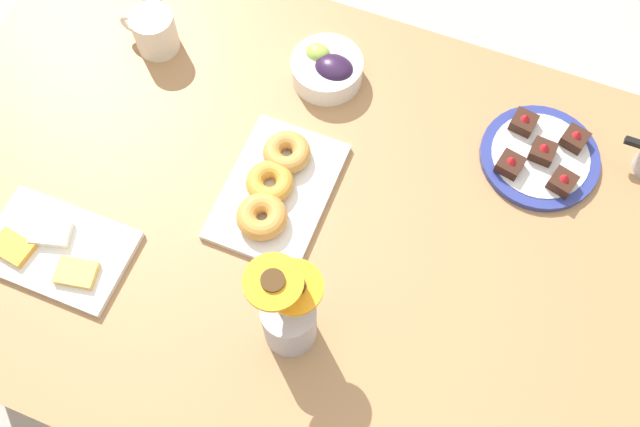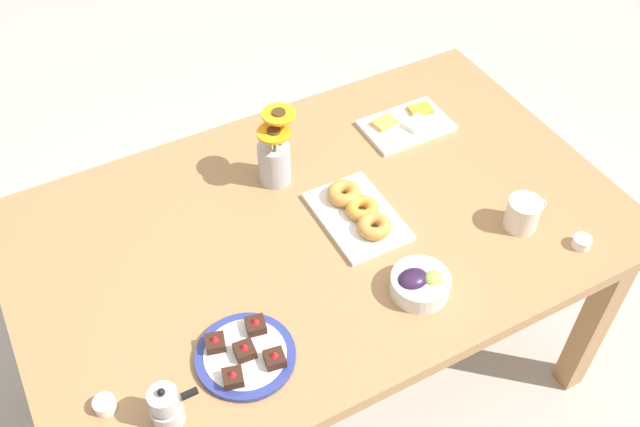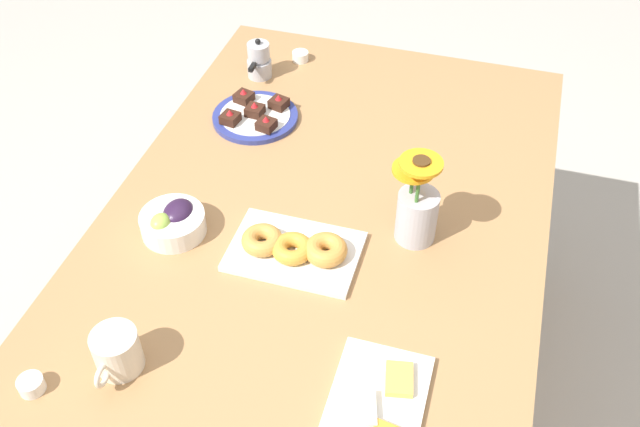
{
  "view_description": "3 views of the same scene",
  "coord_description": "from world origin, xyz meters",
  "views": [
    {
      "loc": [
        -0.2,
        0.51,
        1.93
      ],
      "look_at": [
        0.0,
        0.0,
        0.78
      ],
      "focal_mm": 40.0,
      "sensor_mm": 36.0,
      "label": 1
    },
    {
      "loc": [
        -0.6,
        -1.12,
        2.13
      ],
      "look_at": [
        0.0,
        0.0,
        0.78
      ],
      "focal_mm": 40.0,
      "sensor_mm": 36.0,
      "label": 2
    },
    {
      "loc": [
        1.1,
        0.32,
        1.88
      ],
      "look_at": [
        0.0,
        0.0,
        0.78
      ],
      "focal_mm": 40.0,
      "sensor_mm": 36.0,
      "label": 3
    }
  ],
  "objects": [
    {
      "name": "cheese_platter",
      "position": [
        0.42,
        0.23,
        0.75
      ],
      "size": [
        0.26,
        0.17,
        0.03
      ],
      "color": "white",
      "rests_on": "dining_table"
    },
    {
      "name": "dining_table",
      "position": [
        0.0,
        0.0,
        0.65
      ],
      "size": [
        1.6,
        1.0,
        0.74
      ],
      "color": "#A87A4C",
      "rests_on": "ground_plane"
    },
    {
      "name": "ground_plane",
      "position": [
        0.0,
        0.0,
        0.0
      ],
      "size": [
        6.0,
        6.0,
        0.0
      ],
      "primitive_type": "plane",
      "color": "#B7B2A8"
    },
    {
      "name": "coffee_mug",
      "position": [
        0.46,
        -0.25,
        0.79
      ],
      "size": [
        0.12,
        0.09,
        0.09
      ],
      "color": "silver",
      "rests_on": "dining_table"
    },
    {
      "name": "grape_bowl",
      "position": [
        0.11,
        -0.31,
        0.77
      ],
      "size": [
        0.14,
        0.14,
        0.07
      ],
      "color": "white",
      "rests_on": "dining_table"
    },
    {
      "name": "dessert_plate",
      "position": [
        -0.34,
        -0.28,
        0.75
      ],
      "size": [
        0.23,
        0.23,
        0.05
      ],
      "color": "navy",
      "rests_on": "dining_table"
    },
    {
      "name": "flower_vase",
      "position": [
        -0.03,
        0.21,
        0.82
      ],
      "size": [
        0.11,
        0.11,
        0.24
      ],
      "color": "#B2B2BC",
      "rests_on": "dining_table"
    },
    {
      "name": "croissant_platter",
      "position": [
        0.1,
        -0.03,
        0.76
      ],
      "size": [
        0.19,
        0.28,
        0.05
      ],
      "color": "white",
      "rests_on": "dining_table"
    }
  ]
}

